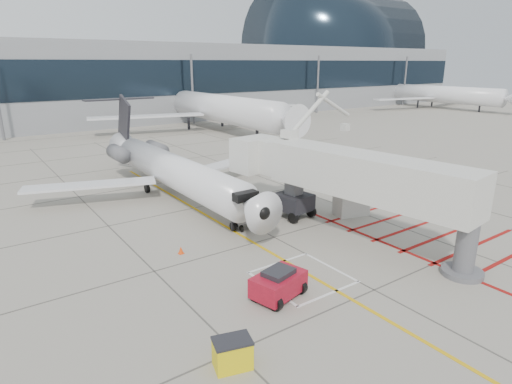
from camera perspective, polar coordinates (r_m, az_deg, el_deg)
ground_plane at (r=24.44m, az=8.22°, el=-8.99°), size 260.00×260.00×0.00m
regional_jet at (r=32.71m, az=-9.39°, el=4.49°), size 22.41×28.24×7.39m
jet_bridge at (r=26.37m, az=14.35°, el=0.99°), size 10.86×19.03×7.22m
pushback_tug at (r=20.41m, az=3.01°, el=-12.00°), size 2.87×2.18×1.49m
spill_bin at (r=16.45m, az=-3.16°, el=-20.67°), size 1.52×1.22×1.15m
baggage_cart at (r=28.48m, az=-0.84°, el=-3.55°), size 2.25×1.63×1.30m
ground_power_unit at (r=31.57m, az=12.60°, el=-1.36°), size 2.61×1.93×1.85m
cone_nose at (r=25.27m, az=-9.98°, el=-7.63°), size 0.32×0.32×0.44m
cone_side at (r=30.74m, az=-2.84°, el=-2.76°), size 0.39×0.39×0.53m
terminal_building at (r=89.54m, az=-19.21°, el=13.70°), size 180.00×28.00×14.00m
terminal_glass_band at (r=76.14m, az=-16.17°, el=14.31°), size 180.00×0.10×6.00m
terminal_dome at (r=121.06m, az=10.25°, el=18.26°), size 40.00×28.00×28.00m
bg_aircraft_c at (r=70.97m, az=-6.00°, el=13.42°), size 38.40×42.66×12.80m
bg_aircraft_e at (r=114.17m, az=22.71°, el=13.26°), size 35.11×39.02×11.70m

